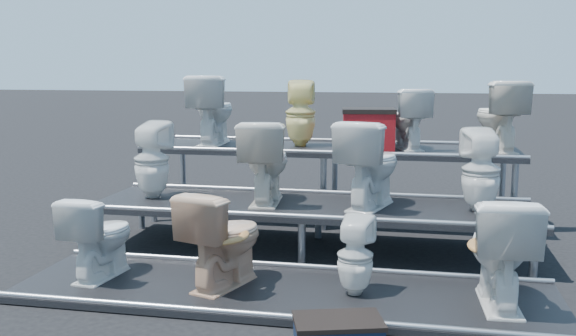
% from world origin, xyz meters
% --- Properties ---
extents(ground, '(80.00, 80.00, 0.00)m').
position_xyz_m(ground, '(0.00, 0.00, 0.00)').
color(ground, black).
rests_on(ground, ground).
extents(tier_front, '(4.20, 1.20, 0.06)m').
position_xyz_m(tier_front, '(0.00, -1.30, 0.03)').
color(tier_front, black).
rests_on(tier_front, ground).
extents(tier_mid, '(4.20, 1.20, 0.46)m').
position_xyz_m(tier_mid, '(0.00, 0.00, 0.23)').
color(tier_mid, black).
rests_on(tier_mid, ground).
extents(tier_back, '(4.20, 1.20, 0.86)m').
position_xyz_m(tier_back, '(0.00, 1.30, 0.43)').
color(tier_back, black).
rests_on(tier_back, ground).
extents(toilet_0, '(0.46, 0.71, 0.69)m').
position_xyz_m(toilet_0, '(-1.53, -1.30, 0.40)').
color(toilet_0, silver).
rests_on(toilet_0, tier_front).
extents(toilet_1, '(0.65, 0.85, 0.77)m').
position_xyz_m(toilet_1, '(-0.47, -1.30, 0.45)').
color(toilet_1, tan).
rests_on(toilet_1, tier_front).
extents(toilet_2, '(0.31, 0.32, 0.61)m').
position_xyz_m(toilet_2, '(0.56, -1.30, 0.36)').
color(toilet_2, silver).
rests_on(toilet_2, tier_front).
extents(toilet_3, '(0.50, 0.82, 0.82)m').
position_xyz_m(toilet_3, '(1.60, -1.30, 0.47)').
color(toilet_3, silver).
rests_on(toilet_3, tier_front).
extents(toilet_4, '(0.40, 0.40, 0.77)m').
position_xyz_m(toilet_4, '(-1.62, 0.00, 0.85)').
color(toilet_4, silver).
rests_on(toilet_4, tier_mid).
extents(toilet_5, '(0.52, 0.83, 0.81)m').
position_xyz_m(toilet_5, '(-0.45, 0.00, 0.86)').
color(toilet_5, silver).
rests_on(toilet_5, tier_mid).
extents(toilet_6, '(0.67, 0.91, 0.83)m').
position_xyz_m(toilet_6, '(0.56, 0.00, 0.87)').
color(toilet_6, silver).
rests_on(toilet_6, tier_mid).
extents(toilet_7, '(0.41, 0.42, 0.76)m').
position_xyz_m(toilet_7, '(1.56, 0.00, 0.84)').
color(toilet_7, silver).
rests_on(toilet_7, tier_mid).
extents(toilet_8, '(0.49, 0.82, 0.81)m').
position_xyz_m(toilet_8, '(-1.41, 1.30, 1.27)').
color(toilet_8, silver).
rests_on(toilet_8, tier_back).
extents(toilet_9, '(0.39, 0.40, 0.77)m').
position_xyz_m(toilet_9, '(-0.34, 1.30, 1.24)').
color(toilet_9, '#F0E391').
rests_on(toilet_9, tier_back).
extents(toilet_10, '(0.57, 0.75, 0.68)m').
position_xyz_m(toilet_10, '(0.87, 1.30, 1.20)').
color(toilet_10, silver).
rests_on(toilet_10, tier_back).
extents(toilet_11, '(0.61, 0.84, 0.77)m').
position_xyz_m(toilet_11, '(1.84, 1.30, 1.24)').
color(toilet_11, silver).
rests_on(toilet_11, tier_back).
extents(red_crate, '(0.62, 0.52, 0.41)m').
position_xyz_m(red_crate, '(0.45, 1.21, 1.06)').
color(red_crate, '#9E1113').
rests_on(red_crate, tier_back).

